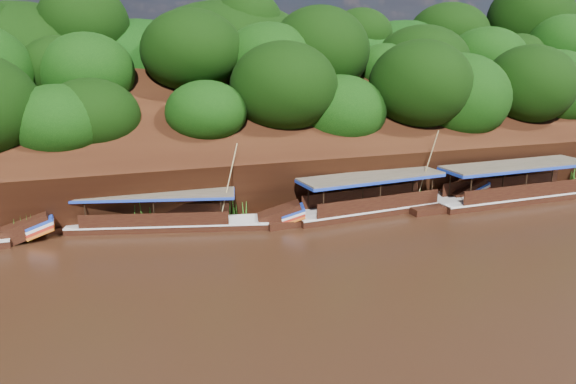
# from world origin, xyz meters

# --- Properties ---
(ground) EXTENTS (160.00, 160.00, 0.00)m
(ground) POSITION_xyz_m (0.00, 0.00, 0.00)
(ground) COLOR black
(ground) RESTS_ON ground
(riverbank) EXTENTS (120.00, 30.06, 19.40)m
(riverbank) POSITION_xyz_m (-0.01, 22.73, 1.89)
(riverbank) COLOR black
(riverbank) RESTS_ON ground
(boat_0) EXTENTS (17.03, 3.18, 6.15)m
(boat_0) POSITION_xyz_m (14.24, 6.63, 0.62)
(boat_0) COLOR black
(boat_0) RESTS_ON ground
(boat_1) EXTENTS (15.16, 3.62, 5.97)m
(boat_1) POSITION_xyz_m (3.07, 7.46, 0.59)
(boat_1) COLOR black
(boat_1) RESTS_ON ground
(boat_2) EXTENTS (14.42, 5.29, 5.56)m
(boat_2) POSITION_xyz_m (-10.88, 8.41, 0.51)
(boat_2) COLOR black
(boat_2) RESTS_ON ground
(reeds) EXTENTS (51.26, 2.32, 2.20)m
(reeds) POSITION_xyz_m (-3.86, 9.52, 0.90)
(reeds) COLOR #2F6F1B
(reeds) RESTS_ON ground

